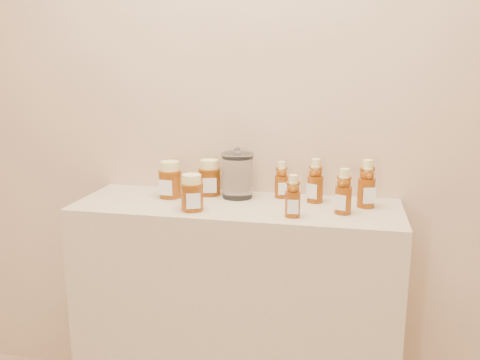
% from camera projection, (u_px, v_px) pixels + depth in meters
% --- Properties ---
extents(wall_back, '(3.50, 0.02, 2.70)m').
position_uv_depth(wall_back, '(247.00, 79.00, 1.96)').
color(wall_back, tan).
rests_on(wall_back, ground).
extents(display_table, '(1.20, 0.40, 0.90)m').
position_uv_depth(display_table, '(237.00, 316.00, 1.97)').
color(display_table, tan).
rests_on(display_table, ground).
extents(bear_bottle_back_left, '(0.07, 0.07, 0.16)m').
position_uv_depth(bear_bottle_back_left, '(281.00, 177.00, 1.95)').
color(bear_bottle_back_left, '#6C2E08').
rests_on(bear_bottle_back_left, display_table).
extents(bear_bottle_back_mid, '(0.08, 0.08, 0.19)m').
position_uv_depth(bear_bottle_back_mid, '(315.00, 178.00, 1.88)').
color(bear_bottle_back_mid, '#6C2E08').
rests_on(bear_bottle_back_mid, display_table).
extents(bear_bottle_back_right, '(0.08, 0.08, 0.20)m').
position_uv_depth(bear_bottle_back_right, '(367.00, 181.00, 1.82)').
color(bear_bottle_back_right, '#6C2E08').
rests_on(bear_bottle_back_right, display_table).
extents(bear_bottle_front_left, '(0.06, 0.06, 0.16)m').
position_uv_depth(bear_bottle_front_left, '(293.00, 193.00, 1.71)').
color(bear_bottle_front_left, '#6C2E08').
rests_on(bear_bottle_front_left, display_table).
extents(bear_bottle_front_right, '(0.08, 0.08, 0.18)m').
position_uv_depth(bear_bottle_front_right, '(344.00, 188.00, 1.74)').
color(bear_bottle_front_right, '#6C2E08').
rests_on(bear_bottle_front_right, display_table).
extents(honey_jar_left, '(0.10, 0.10, 0.14)m').
position_uv_depth(honey_jar_left, '(170.00, 179.00, 1.96)').
color(honey_jar_left, '#6C2E08').
rests_on(honey_jar_left, display_table).
extents(honey_jar_back, '(0.11, 0.11, 0.14)m').
position_uv_depth(honey_jar_back, '(210.00, 177.00, 1.99)').
color(honey_jar_back, '#6C2E08').
rests_on(honey_jar_back, display_table).
extents(honey_jar_front, '(0.11, 0.11, 0.13)m').
position_uv_depth(honey_jar_front, '(192.00, 192.00, 1.78)').
color(honey_jar_front, '#6C2E08').
rests_on(honey_jar_front, display_table).
extents(glass_canister, '(0.16, 0.16, 0.19)m').
position_uv_depth(glass_canister, '(237.00, 173.00, 1.95)').
color(glass_canister, white).
rests_on(glass_canister, display_table).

